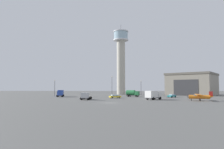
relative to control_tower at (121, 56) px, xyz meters
The scene contains 13 objects.
ground_plane 71.86m from the control_tower, 90.87° to the right, with size 400.00×400.00×0.00m, color #60605E.
control_tower is the anchor object (origin of this frame).
hangar 43.29m from the control_tower, ahead, with size 32.36×32.78×11.74m.
airplane_orange 66.47m from the control_tower, 66.25° to the right, with size 7.55×9.67×2.85m.
truck_box_white 58.21m from the control_tower, 77.20° to the right, with size 5.85×5.91×2.93m.
truck_box_blue 46.94m from the control_tower, 127.97° to the right, with size 4.14×7.39×2.89m.
truck_fuel_tanker_green 38.05m from the control_tower, 79.39° to the right, with size 6.08×4.46×2.90m.
truck_flatbed_silver 59.99m from the control_tower, 100.43° to the right, with size 3.46×6.83×2.35m.
car_teal 47.56m from the control_tower, 58.99° to the right, with size 4.05×4.09×1.37m.
car_yellow 49.27m from the control_tower, 91.50° to the right, with size 4.66×3.48×1.37m.
light_post_west 26.14m from the control_tower, 55.50° to the right, with size 0.44×0.44×7.65m.
light_post_east 22.91m from the control_tower, 106.22° to the right, with size 0.44×0.44×10.01m.
light_post_north 43.93m from the control_tower, 141.59° to the right, with size 0.44×0.44×7.75m.
Camera 1 is at (4.21, -53.45, 3.93)m, focal length 32.81 mm.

